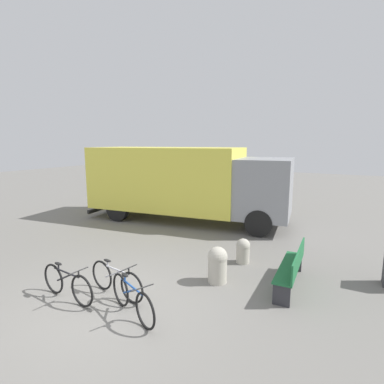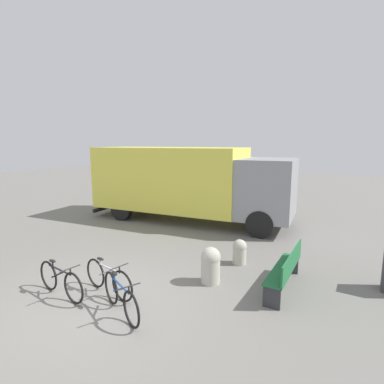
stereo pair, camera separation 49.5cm
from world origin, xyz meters
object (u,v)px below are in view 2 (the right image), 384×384
Objects in this scene: park_bench at (287,268)px; bicycle_middle at (108,278)px; bollard_far_bench at (240,251)px; bicycle_far at (120,297)px; bollard_near_bench at (211,264)px; delivery_truck at (188,180)px; bicycle_near at (60,280)px.

bicycle_middle is (-3.21, -2.16, -0.14)m from park_bench.
bicycle_middle reaches higher than bollard_far_bench.
bollard_far_bench is at bearing 96.85° from bicycle_far.
park_bench is 2.93× the size of bollard_far_bench.
bollard_far_bench is (1.01, 3.39, 0.00)m from bicycle_far.
bicycle_middle is 3.45m from bollard_far_bench.
bollard_near_bench reaches higher than bicycle_far.
park_bench is at bearing -45.29° from delivery_truck.
bollard_near_bench is (-1.57, -0.58, -0.04)m from park_bench.
delivery_truck is 6.56m from bicycle_middle.
delivery_truck reaches higher than bicycle_near.
bicycle_far is 1.78× the size of bollard_near_bench.
bicycle_far is (1.56, 0.16, 0.00)m from bicycle_near.
park_bench is 1.63m from bollard_far_bench.
park_bench reaches higher than bicycle_middle.
park_bench reaches higher than bicycle_near.
delivery_truck reaches higher than bicycle_far.
bicycle_middle is at bearing -135.83° from bollard_near_bench.
bicycle_near is (-3.99, -2.75, -0.14)m from park_bench.
bicycle_near is 1.01× the size of bicycle_middle.
bicycle_near and bicycle_middle have the same top height.
park_bench is at bearing 70.35° from bicycle_far.
bicycle_near is 1.07× the size of bicycle_far.
delivery_truck is 5.24× the size of bicycle_middle.
bicycle_near is at bearing -133.85° from bicycle_middle.
delivery_truck is at bearing 104.55° from bicycle_near.
park_bench is at bearing 40.42° from bicycle_near.
delivery_truck is 4.30× the size of park_bench.
park_bench is 1.22× the size of bicycle_middle.
delivery_truck reaches higher than park_bench.
park_bench is 1.68m from bollard_near_bench.
bicycle_far reaches higher than bollard_far_bench.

